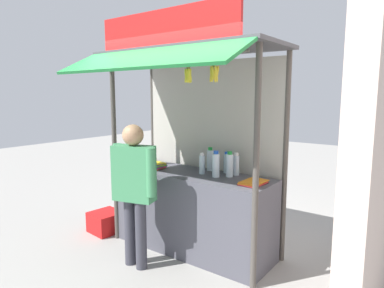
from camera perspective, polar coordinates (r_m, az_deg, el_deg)
name	(u,v)px	position (r m, az deg, el deg)	size (l,w,h in m)	color
ground_plane	(192,249)	(4.39, 0.00, -17.11)	(20.00, 20.00, 0.00)	gray
stall_counter	(192,212)	(4.20, 0.00, -11.23)	(1.98, 0.66, 0.95)	#4C4C56
stall_structure	(196,116)	(4.03, 0.62, 4.78)	(2.18, 1.46, 2.73)	#4C4742
water_bottle_right	(230,165)	(3.89, 6.30, -3.49)	(0.08, 0.08, 0.29)	silver
water_bottle_mid_right	(210,160)	(4.18, 3.05, -2.65)	(0.08, 0.08, 0.29)	silver
water_bottle_back_left	(216,165)	(3.87, 4.02, -3.47)	(0.08, 0.08, 0.30)	silver
water_bottle_rear_center	(226,163)	(4.08, 5.78, -3.17)	(0.07, 0.07, 0.26)	silver
water_bottle_far_right	(202,164)	(4.02, 1.69, -3.37)	(0.07, 0.07, 0.25)	silver
water_bottle_front_left	(236,165)	(3.98, 7.39, -3.46)	(0.07, 0.07, 0.26)	silver
magazine_stack_back_right	(253,183)	(3.63, 10.17, -6.36)	(0.24, 0.31, 0.04)	black
magazine_stack_center	(129,163)	(4.53, -10.54, -3.15)	(0.26, 0.31, 0.08)	red
magazine_stack_left	(153,166)	(4.34, -6.48, -3.63)	(0.26, 0.28, 0.07)	orange
banana_bunch_inner_left	(214,73)	(3.29, 3.70, 11.70)	(0.11, 0.11, 0.26)	#332D23
banana_bunch_inner_right	(188,75)	(3.46, -0.66, 11.41)	(0.08, 0.09, 0.26)	#332D23
vendor_person	(134,183)	(3.72, -9.65, -6.39)	(0.60, 0.30, 1.57)	#383842
plastic_crate	(106,222)	(4.98, -14.18, -12.49)	(0.39, 0.39, 0.27)	red
neighbour_wall	(383,139)	(3.53, 29.35, 0.66)	(0.20, 2.40, 2.96)	beige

